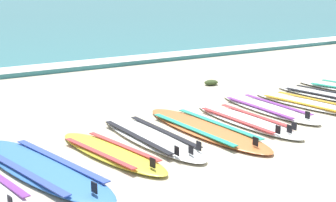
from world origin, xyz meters
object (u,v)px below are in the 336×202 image
surfboard_2 (41,168)px  surfboard_6 (246,120)px  surfboard_3 (111,152)px  surfboard_5 (205,129)px  surfboard_8 (310,104)px  surfboard_7 (267,108)px  surfboard_4 (150,136)px  surfboard_9 (325,95)px

surfboard_2 → surfboard_6: size_ratio=1.20×
surfboard_3 → surfboard_5: bearing=5.6°
surfboard_8 → surfboard_7: bearing=165.9°
surfboard_4 → surfboard_9: same height
surfboard_3 → surfboard_4: bearing=20.3°
surfboard_7 → surfboard_9: bearing=4.1°
surfboard_3 → surfboard_7: 3.12m
surfboard_2 → surfboard_8: 4.76m
surfboard_5 → surfboard_7: size_ratio=1.15×
surfboard_3 → surfboard_9: 4.64m
surfboard_2 → surfboard_4: bearing=10.5°
surfboard_6 → surfboard_8: size_ratio=0.97×
surfboard_3 → surfboard_9: (4.60, 0.61, -0.00)m
surfboard_7 → surfboard_2: bearing=-172.3°
surfboard_2 → surfboard_9: size_ratio=1.30×
surfboard_5 → surfboard_2: bearing=-175.7°
surfboard_6 → surfboard_8: (1.55, 0.14, -0.00)m
surfboard_4 → surfboard_9: (3.89, 0.35, -0.00)m
surfboard_7 → surfboard_9: 1.53m
surfboard_6 → surfboard_7: size_ratio=0.99×
surfboard_4 → surfboard_2: bearing=-169.5°
surfboard_6 → surfboard_8: 1.56m
surfboard_8 → surfboard_9: same height
surfboard_4 → surfboard_8: size_ratio=1.03×
surfboard_5 → surfboard_7: bearing=12.8°
surfboard_5 → surfboard_6: 0.77m
surfboard_5 → surfboard_8: size_ratio=1.12×
surfboard_6 → surfboard_7: same height
surfboard_3 → surfboard_6: (2.31, 0.16, 0.00)m
surfboard_2 → surfboard_7: bearing=7.7°
surfboard_2 → surfboard_3: same height
surfboard_4 → surfboard_7: (2.37, 0.24, -0.00)m
surfboard_4 → surfboard_5: bearing=-7.7°
surfboard_4 → surfboard_9: bearing=5.1°
surfboard_2 → surfboard_5: same height
surfboard_5 → surfboard_9: bearing=8.5°
surfboard_2 → surfboard_6: bearing=3.5°
surfboard_7 → surfboard_9: same height
surfboard_8 → surfboard_3: bearing=-175.5°
surfboard_3 → surfboard_6: size_ratio=0.92×
surfboard_2 → surfboard_5: (2.42, 0.18, 0.00)m
surfboard_3 → surfboard_9: bearing=7.5°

